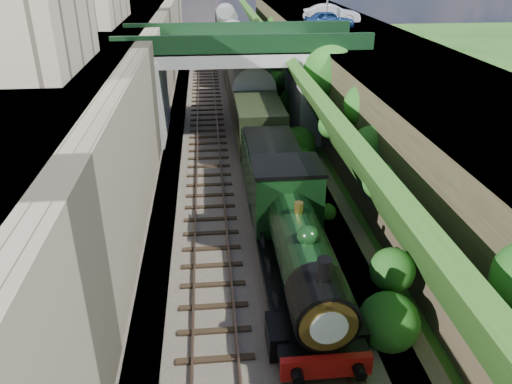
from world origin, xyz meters
TOP-DOWN VIEW (x-y plane):
  - trackbed at (0.00, 20.00)m, footprint 10.00×90.00m
  - retaining_wall at (-5.50, 20.00)m, footprint 1.00×90.00m
  - street_plateau_left at (-9.00, 20.00)m, footprint 6.00×90.00m
  - street_plateau_right at (9.50, 20.00)m, footprint 8.00×90.00m
  - embankment_slope at (4.94, 20.50)m, footprint 4.78×90.00m
  - track_left at (-2.00, 20.00)m, footprint 2.50×90.00m
  - track_right at (1.20, 20.00)m, footprint 2.50×90.00m
  - road_bridge at (0.94, 24.00)m, footprint 16.00×6.40m
  - building_near at (-9.50, 14.00)m, footprint 4.00×8.00m
  - tree at (5.91, 21.09)m, footprint 3.60×3.80m
  - car_blue at (7.83, 30.32)m, footprint 3.93×1.64m
  - car_silver at (8.71, 33.22)m, footprint 4.79×2.05m
  - locomotive at (1.20, 5.61)m, footprint 3.10×10.22m
  - tender at (1.20, 12.98)m, footprint 2.70×6.00m
  - coach_front at (1.20, 25.58)m, footprint 2.90×18.00m
  - coach_middle at (1.20, 44.38)m, footprint 2.90×18.00m
  - coach_rear at (1.20, 63.18)m, footprint 2.90×18.00m

SIDE VIEW (x-z plane):
  - trackbed at x=0.00m, z-range 0.00..0.20m
  - track_left at x=-2.00m, z-range 0.15..0.35m
  - track_right at x=1.20m, z-range 0.15..0.35m
  - tender at x=1.20m, z-range 0.09..3.14m
  - locomotive at x=1.20m, z-range -0.02..3.81m
  - coach_front at x=1.20m, z-range 0.20..3.90m
  - coach_middle at x=1.20m, z-range 0.20..3.90m
  - coach_rear at x=1.20m, z-range 0.20..3.90m
  - embankment_slope at x=4.94m, z-range -0.52..5.87m
  - street_plateau_right at x=9.50m, z-range 0.00..6.25m
  - retaining_wall at x=-5.50m, z-range 0.00..7.00m
  - street_plateau_left at x=-9.00m, z-range 0.00..7.00m
  - road_bridge at x=0.94m, z-range 0.45..7.70m
  - tree at x=5.91m, z-range 1.35..7.95m
  - car_blue at x=7.83m, z-range 6.25..7.58m
  - car_silver at x=8.71m, z-range 6.25..7.79m
  - building_near at x=-9.50m, z-range 7.00..11.00m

